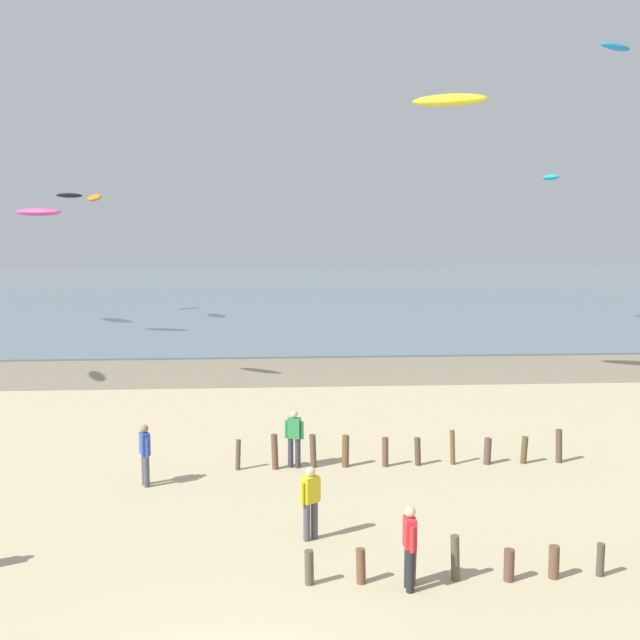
% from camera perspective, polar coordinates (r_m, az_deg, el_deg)
% --- Properties ---
extents(wet_sand_strip, '(120.00, 6.95, 0.01)m').
position_cam_1_polar(wet_sand_strip, '(38.57, -4.82, -3.62)').
color(wet_sand_strip, gray).
rests_on(wet_sand_strip, ground).
extents(sea, '(160.00, 70.00, 0.10)m').
position_cam_1_polar(sea, '(76.67, -4.26, 1.95)').
color(sea, slate).
rests_on(sea, ground).
extents(groyne_near, '(12.19, 0.34, 0.95)m').
position_cam_1_polar(groyne_near, '(18.39, 18.89, -15.31)').
color(groyne_near, '#53513C').
rests_on(groyne_near, ground).
extents(groyne_mid, '(9.72, 0.32, 1.04)m').
position_cam_1_polar(groyne_mid, '(24.57, 5.86, -8.99)').
color(groyne_mid, brown).
rests_on(groyne_mid, ground).
extents(person_mid_beach, '(0.55, 0.32, 1.71)m').
position_cam_1_polar(person_mid_beach, '(24.17, -1.80, -8.10)').
color(person_mid_beach, '#383842').
rests_on(person_mid_beach, ground).
extents(person_by_waterline, '(0.48, 0.39, 1.71)m').
position_cam_1_polar(person_by_waterline, '(19.08, -0.66, -12.42)').
color(person_by_waterline, '#4C4C56').
rests_on(person_by_waterline, ground).
extents(person_left_flank, '(0.23, 0.57, 1.71)m').
position_cam_1_polar(person_left_flank, '(16.83, 6.24, -15.26)').
color(person_left_flank, '#232328').
rests_on(person_left_flank, ground).
extents(person_right_flank, '(0.34, 0.53, 1.71)m').
position_cam_1_polar(person_right_flank, '(23.10, -12.03, -9.01)').
color(person_right_flank, '#4C4C56').
rests_on(person_right_flank, ground).
extents(kite_aloft_0, '(3.00, 1.76, 0.50)m').
position_cam_1_polar(kite_aloft_0, '(49.77, -18.94, 7.10)').
color(kite_aloft_0, '#E54C99').
extents(kite_aloft_3, '(0.76, 2.28, 0.40)m').
position_cam_1_polar(kite_aloft_3, '(54.11, 15.70, 9.50)').
color(kite_aloft_3, '#19B2B7').
extents(kite_aloft_4, '(1.82, 2.61, 0.68)m').
position_cam_1_polar(kite_aloft_4, '(55.59, -15.36, 8.18)').
color(kite_aloft_4, orange).
extents(kite_aloft_5, '(1.93, 2.01, 0.39)m').
position_cam_1_polar(kite_aloft_5, '(60.43, -16.98, 8.27)').
color(kite_aloft_5, black).
extents(kite_aloft_6, '(2.42, 1.99, 0.58)m').
position_cam_1_polar(kite_aloft_6, '(46.57, 19.80, 17.41)').
color(kite_aloft_6, '#2384D1').
extents(kite_aloft_7, '(3.22, 2.22, 0.72)m').
position_cam_1_polar(kite_aloft_7, '(34.43, 8.98, 14.83)').
color(kite_aloft_7, yellow).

